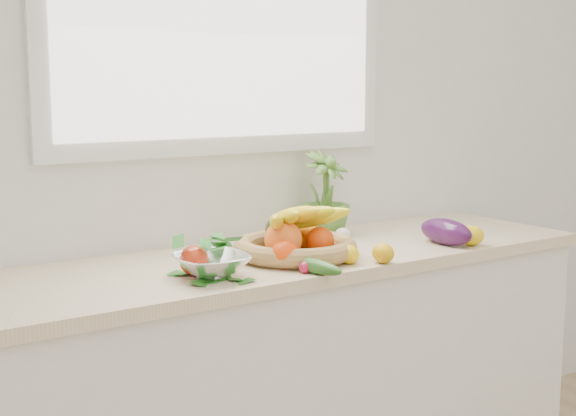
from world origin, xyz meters
TOP-DOWN VIEW (x-y plane):
  - back_wall at (0.00, 2.25)m, footprint 4.50×0.02m
  - counter_cabinet at (0.00, 1.95)m, footprint 2.20×0.58m
  - countertop at (0.00, 1.95)m, footprint 2.24×0.62m
  - orange_loose at (-0.07, 1.78)m, footprint 0.10×0.10m
  - lemon_a at (0.22, 1.67)m, footprint 0.07×0.08m
  - lemon_b at (0.13, 1.72)m, footprint 0.06×0.08m
  - lemon_c at (0.64, 1.70)m, footprint 0.11×0.11m
  - apple at (-0.32, 1.86)m, footprint 0.09×0.09m
  - ginger at (0.12, 1.77)m, footprint 0.10×0.07m
  - garlic_a at (0.60, 1.85)m, footprint 0.07×0.07m
  - garlic_b at (0.33, 2.00)m, footprint 0.07×0.07m
  - garlic_c at (0.23, 1.86)m, footprint 0.07×0.07m
  - eggplant at (0.58, 1.76)m, footprint 0.09×0.22m
  - cucumber at (-0.03, 1.69)m, footprint 0.07×0.24m
  - radish at (-0.05, 1.70)m, footprint 0.04×0.04m
  - potted_herb at (0.34, 2.12)m, footprint 0.22×0.22m
  - fruit_basket at (0.04, 1.88)m, footprint 0.39×0.39m
  - colander_with_spinach at (-0.30, 1.80)m, footprint 0.22×0.22m

SIDE VIEW (x-z plane):
  - counter_cabinet at x=0.00m, z-range 0.00..0.86m
  - countertop at x=0.00m, z-range 0.86..0.90m
  - ginger at x=0.12m, z-range 0.90..0.93m
  - radish at x=-0.05m, z-range 0.90..0.93m
  - garlic_c at x=0.23m, z-range 0.90..0.94m
  - cucumber at x=-0.03m, z-range 0.90..0.94m
  - garlic_b at x=0.33m, z-range 0.90..0.95m
  - garlic_a at x=0.60m, z-range 0.90..0.95m
  - lemon_b at x=0.13m, z-range 0.90..0.96m
  - lemon_a at x=0.22m, z-range 0.90..0.96m
  - lemon_c at x=0.64m, z-range 0.90..0.97m
  - orange_loose at x=-0.07m, z-range 0.90..0.98m
  - apple at x=-0.32m, z-range 0.90..0.98m
  - eggplant at x=0.58m, z-range 0.90..0.99m
  - fruit_basket at x=0.04m, z-range 0.86..1.05m
  - colander_with_spinach at x=-0.30m, z-range 0.90..1.01m
  - potted_herb at x=0.34m, z-range 0.89..1.20m
  - back_wall at x=0.00m, z-range 0.00..2.70m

